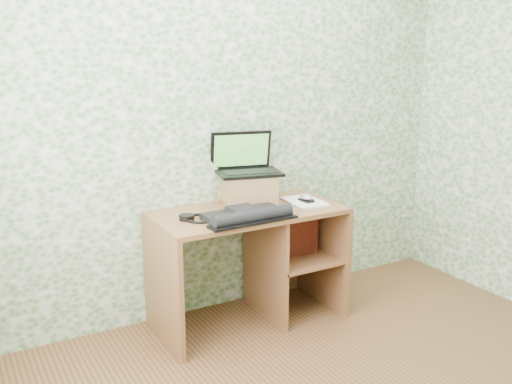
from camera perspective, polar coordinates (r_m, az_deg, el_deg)
wall_back at (r=3.74m, az=-3.11°, el=7.46°), size 3.50×0.00×3.50m
desk at (r=3.72m, az=0.09°, el=-5.52°), size 1.20×0.60×0.75m
riser at (r=3.72m, az=-0.70°, el=0.33°), size 0.37×0.33×0.19m
laptop at (r=3.72m, az=-1.03°, el=2.85°), size 0.46×0.37×0.27m
keyboard at (r=3.38m, az=-0.89°, el=-2.31°), size 0.56×0.29×0.08m
headphones at (r=3.39m, az=-5.50°, el=-2.57°), size 0.25×0.25×0.03m
notepad at (r=3.76m, az=4.87°, el=-0.95°), size 0.23×0.32×0.01m
mouse at (r=3.74m, az=5.03°, el=-0.64°), size 0.07×0.12×0.04m
pen at (r=3.82m, az=5.37°, el=-0.56°), size 0.04×0.15×0.01m
red_box at (r=3.84m, az=4.41°, el=-4.08°), size 0.24×0.08×0.29m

